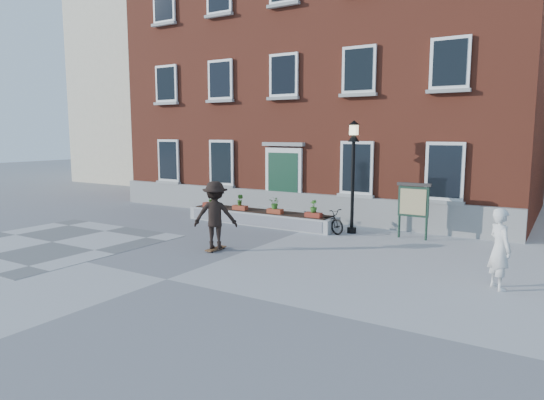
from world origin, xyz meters
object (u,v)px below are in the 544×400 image
Objects in this scene: bystander at (500,249)px; notice_board at (413,201)px; bicycle at (326,220)px; lamp_post at (353,161)px; skateboarder at (215,215)px.

notice_board reaches higher than bystander.
bystander is 0.99× the size of notice_board.
notice_board is at bearing -1.52° from bystander.
bystander is at bearing -53.46° from notice_board.
bystander is (6.03, -3.67, 0.49)m from bicycle.
bicycle is 2.29m from lamp_post.
notice_board is 0.90× the size of skateboarder.
lamp_post reaches higher than notice_board.
bicycle is 0.80× the size of skateboarder.
bystander is at bearing -101.04° from bicycle.
skateboarder is (-2.46, -4.57, -1.46)m from lamp_post.
skateboarder is (-7.68, -0.51, 0.15)m from bystander.
bystander reaches higher than bicycle.
lamp_post is at bearing 61.73° from skateboarder.
lamp_post reaches higher than bicycle.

